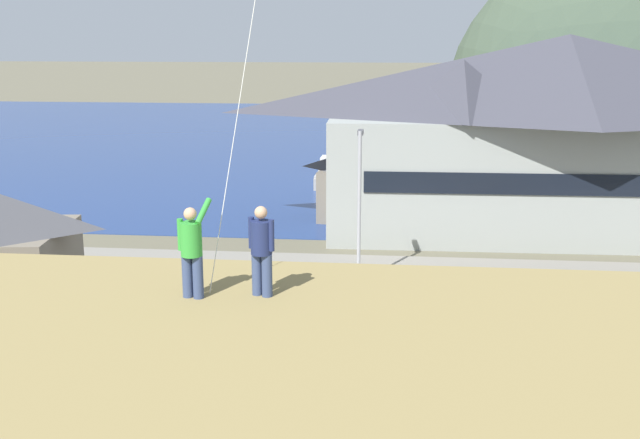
{
  "coord_description": "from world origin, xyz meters",
  "views": [
    {
      "loc": [
        3.36,
        -21.93,
        10.93
      ],
      "look_at": [
        0.27,
        9.0,
        3.37
      ],
      "focal_mm": 42.53,
      "sensor_mm": 36.0,
      "label": 1
    }
  ],
  "objects_px": {
    "storage_shed_waterside": "(368,181)",
    "moored_boat_wharfside": "(330,175)",
    "parked_car_mid_row_center": "(130,330)",
    "parked_car_back_row_left": "(348,353)",
    "parked_car_front_row_end": "(577,301)",
    "harbor_lodge": "(563,129)",
    "parked_car_lone_by_shed": "(510,359)",
    "person_kite_flyer": "(192,249)",
    "person_companion": "(262,248)",
    "wharf_dock": "(373,183)",
    "parking_light_pole": "(359,197)"
  },
  "relations": [
    {
      "from": "harbor_lodge",
      "to": "person_kite_flyer",
      "type": "height_order",
      "value": "harbor_lodge"
    },
    {
      "from": "storage_shed_waterside",
      "to": "parked_car_front_row_end",
      "type": "xyz_separation_m",
      "value": [
        8.68,
        -16.87,
        -1.29
      ]
    },
    {
      "from": "parked_car_front_row_end",
      "to": "parked_car_mid_row_center",
      "type": "height_order",
      "value": "same"
    },
    {
      "from": "parked_car_back_row_left",
      "to": "parked_car_front_row_end",
      "type": "distance_m",
      "value": 10.2
    },
    {
      "from": "harbor_lodge",
      "to": "parking_light_pole",
      "type": "relative_size",
      "value": 4.02
    },
    {
      "from": "parked_car_mid_row_center",
      "to": "person_kite_flyer",
      "type": "height_order",
      "value": "person_kite_flyer"
    },
    {
      "from": "parked_car_back_row_left",
      "to": "person_kite_flyer",
      "type": "relative_size",
      "value": 2.28
    },
    {
      "from": "harbor_lodge",
      "to": "person_companion",
      "type": "bearing_deg",
      "value": -111.55
    },
    {
      "from": "storage_shed_waterside",
      "to": "person_companion",
      "type": "xyz_separation_m",
      "value": [
        -0.85,
        -31.61,
        4.7
      ]
    },
    {
      "from": "person_kite_flyer",
      "to": "storage_shed_waterside",
      "type": "bearing_deg",
      "value": 86.18
    },
    {
      "from": "harbor_lodge",
      "to": "parked_car_mid_row_center",
      "type": "height_order",
      "value": "harbor_lodge"
    },
    {
      "from": "person_kite_flyer",
      "to": "person_companion",
      "type": "bearing_deg",
      "value": 10.32
    },
    {
      "from": "parking_light_pole",
      "to": "person_kite_flyer",
      "type": "relative_size",
      "value": 3.69
    },
    {
      "from": "moored_boat_wharfside",
      "to": "parked_car_mid_row_center",
      "type": "height_order",
      "value": "moored_boat_wharfside"
    },
    {
      "from": "harbor_lodge",
      "to": "person_companion",
      "type": "xyz_separation_m",
      "value": [
        -11.77,
        -29.8,
        1.21
      ]
    },
    {
      "from": "moored_boat_wharfside",
      "to": "parked_car_back_row_left",
      "type": "relative_size",
      "value": 1.35
    },
    {
      "from": "person_companion",
      "to": "moored_boat_wharfside",
      "type": "bearing_deg",
      "value": 93.18
    },
    {
      "from": "moored_boat_wharfside",
      "to": "parked_car_front_row_end",
      "type": "xyz_separation_m",
      "value": [
        11.89,
        -27.81,
        0.34
      ]
    },
    {
      "from": "parked_car_front_row_end",
      "to": "parking_light_pole",
      "type": "relative_size",
      "value": 0.61
    },
    {
      "from": "parked_car_back_row_left",
      "to": "moored_boat_wharfside",
      "type": "bearing_deg",
      "value": 95.91
    },
    {
      "from": "parking_light_pole",
      "to": "harbor_lodge",
      "type": "bearing_deg",
      "value": 44.9
    },
    {
      "from": "parking_light_pole",
      "to": "person_kite_flyer",
      "type": "distance_m",
      "value": 19.6
    },
    {
      "from": "parked_car_back_row_left",
      "to": "parking_light_pole",
      "type": "height_order",
      "value": "parking_light_pole"
    },
    {
      "from": "parked_car_lone_by_shed",
      "to": "parked_car_mid_row_center",
      "type": "bearing_deg",
      "value": 174.9
    },
    {
      "from": "parked_car_lone_by_shed",
      "to": "parking_light_pole",
      "type": "height_order",
      "value": "parking_light_pole"
    },
    {
      "from": "storage_shed_waterside",
      "to": "person_companion",
      "type": "height_order",
      "value": "person_companion"
    },
    {
      "from": "parked_car_mid_row_center",
      "to": "parked_car_back_row_left",
      "type": "bearing_deg",
      "value": -8.79
    },
    {
      "from": "parked_car_back_row_left",
      "to": "parked_car_lone_by_shed",
      "type": "relative_size",
      "value": 1.0
    },
    {
      "from": "harbor_lodge",
      "to": "parked_car_back_row_left",
      "type": "distance_m",
      "value": 23.87
    },
    {
      "from": "parked_car_lone_by_shed",
      "to": "parked_car_back_row_left",
      "type": "bearing_deg",
      "value": -179.5
    },
    {
      "from": "moored_boat_wharfside",
      "to": "parking_light_pole",
      "type": "xyz_separation_m",
      "value": [
        3.31,
        -23.54,
        3.34
      ]
    },
    {
      "from": "parked_car_mid_row_center",
      "to": "parked_car_lone_by_shed",
      "type": "bearing_deg",
      "value": -5.1
    },
    {
      "from": "parked_car_front_row_end",
      "to": "parked_car_back_row_left",
      "type": "bearing_deg",
      "value": -145.55
    },
    {
      "from": "harbor_lodge",
      "to": "storage_shed_waterside",
      "type": "bearing_deg",
      "value": 170.56
    },
    {
      "from": "storage_shed_waterside",
      "to": "moored_boat_wharfside",
      "type": "height_order",
      "value": "storage_shed_waterside"
    },
    {
      "from": "parked_car_lone_by_shed",
      "to": "parking_light_pole",
      "type": "bearing_deg",
      "value": 117.71
    },
    {
      "from": "storage_shed_waterside",
      "to": "person_kite_flyer",
      "type": "distance_m",
      "value": 32.26
    },
    {
      "from": "parked_car_back_row_left",
      "to": "parking_light_pole",
      "type": "bearing_deg",
      "value": 90.97
    },
    {
      "from": "parked_car_back_row_left",
      "to": "parked_car_lone_by_shed",
      "type": "height_order",
      "value": "same"
    },
    {
      "from": "harbor_lodge",
      "to": "parked_car_lone_by_shed",
      "type": "bearing_deg",
      "value": -105.02
    },
    {
      "from": "wharf_dock",
      "to": "person_kite_flyer",
      "type": "xyz_separation_m",
      "value": [
        -2.14,
        -41.65,
        6.72
      ]
    },
    {
      "from": "storage_shed_waterside",
      "to": "moored_boat_wharfside",
      "type": "bearing_deg",
      "value": 106.35
    },
    {
      "from": "harbor_lodge",
      "to": "parking_light_pole",
      "type": "bearing_deg",
      "value": -135.1
    },
    {
      "from": "person_kite_flyer",
      "to": "parking_light_pole",
      "type": "bearing_deg",
      "value": 83.42
    },
    {
      "from": "wharf_dock",
      "to": "parking_light_pole",
      "type": "xyz_separation_m",
      "value": [
        0.08,
        -22.4,
        3.71
      ]
    },
    {
      "from": "storage_shed_waterside",
      "to": "person_kite_flyer",
      "type": "height_order",
      "value": "person_kite_flyer"
    },
    {
      "from": "parked_car_lone_by_shed",
      "to": "storage_shed_waterside",
      "type": "bearing_deg",
      "value": 103.31
    },
    {
      "from": "parked_car_back_row_left",
      "to": "parked_car_mid_row_center",
      "type": "height_order",
      "value": "same"
    },
    {
      "from": "storage_shed_waterside",
      "to": "parking_light_pole",
      "type": "xyz_separation_m",
      "value": [
        0.1,
        -12.6,
        1.7
      ]
    },
    {
      "from": "moored_boat_wharfside",
      "to": "person_companion",
      "type": "bearing_deg",
      "value": -86.82
    }
  ]
}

